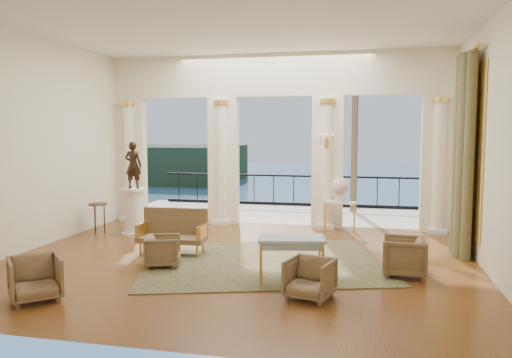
% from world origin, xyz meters
% --- Properties ---
extents(floor, '(9.00, 9.00, 0.00)m').
position_xyz_m(floor, '(0.00, 0.00, 0.00)').
color(floor, '#462412').
rests_on(floor, ground).
extents(room_walls, '(9.00, 9.00, 9.00)m').
position_xyz_m(room_walls, '(0.00, -1.12, 2.88)').
color(room_walls, white).
rests_on(room_walls, ground).
extents(arcade, '(9.00, 0.56, 4.50)m').
position_xyz_m(arcade, '(-0.00, 3.82, 2.58)').
color(arcade, '#FAEFCE').
rests_on(arcade, ground).
extents(terrace, '(10.00, 3.60, 0.10)m').
position_xyz_m(terrace, '(0.00, 5.80, -0.05)').
color(terrace, beige).
rests_on(terrace, ground).
extents(balustrade, '(9.00, 0.06, 1.03)m').
position_xyz_m(balustrade, '(0.00, 7.40, 0.41)').
color(balustrade, black).
rests_on(balustrade, terrace).
extents(palm_tree, '(2.00, 2.00, 4.50)m').
position_xyz_m(palm_tree, '(2.00, 6.60, 4.09)').
color(palm_tree, '#4C3823').
rests_on(palm_tree, terrace).
extents(headland, '(22.00, 18.00, 6.00)m').
position_xyz_m(headland, '(-30.00, 70.00, -3.00)').
color(headland, black).
rests_on(headland, sea).
extents(sea, '(160.00, 160.00, 0.00)m').
position_xyz_m(sea, '(0.00, 60.00, -6.00)').
color(sea, '#26527F').
rests_on(sea, ground).
extents(curtain, '(0.33, 1.40, 4.09)m').
position_xyz_m(curtain, '(4.28, 1.50, 2.02)').
color(curtain, brown).
rests_on(curtain, ground).
extents(window_frame, '(0.04, 1.60, 3.40)m').
position_xyz_m(window_frame, '(4.47, 1.50, 2.10)').
color(window_frame, '#E7B54C').
rests_on(window_frame, room_walls).
extents(wall_sconce, '(0.30, 0.11, 0.33)m').
position_xyz_m(wall_sconce, '(1.40, 3.51, 2.23)').
color(wall_sconce, '#E7B54C').
rests_on(wall_sconce, arcade).
extents(rug, '(5.28, 4.63, 0.02)m').
position_xyz_m(rug, '(0.50, 0.00, 0.01)').
color(rug, '#2F3618').
rests_on(rug, ground).
extents(armchair_a, '(0.96, 0.96, 0.72)m').
position_xyz_m(armchair_a, '(-2.36, -2.80, 0.36)').
color(armchair_a, '#45331B').
rests_on(armchair_a, ground).
extents(armchair_b, '(0.79, 0.76, 0.67)m').
position_xyz_m(armchair_b, '(1.61, -1.83, 0.33)').
color(armchair_b, '#45331B').
rests_on(armchair_b, ground).
extents(armchair_c, '(0.72, 0.77, 0.74)m').
position_xyz_m(armchair_c, '(3.07, -0.28, 0.37)').
color(armchair_c, '#45331B').
rests_on(armchair_c, ground).
extents(armchair_d, '(0.74, 0.76, 0.64)m').
position_xyz_m(armchair_d, '(-1.26, -0.64, 0.32)').
color(armchair_d, '#45331B').
rests_on(armchair_d, ground).
extents(settee, '(1.40, 0.66, 0.91)m').
position_xyz_m(settee, '(-1.46, 0.37, 0.45)').
color(settee, '#45331B').
rests_on(settee, ground).
extents(game_table, '(1.20, 0.81, 0.76)m').
position_xyz_m(game_table, '(1.21, -1.07, 0.68)').
color(game_table, '#8A9EB1').
rests_on(game_table, ground).
extents(pedestal, '(0.62, 0.62, 1.14)m').
position_xyz_m(pedestal, '(-3.04, 1.80, 0.55)').
color(pedestal, silver).
rests_on(pedestal, ground).
extents(statue, '(0.42, 0.28, 1.12)m').
position_xyz_m(statue, '(-3.04, 1.80, 1.69)').
color(statue, black).
rests_on(statue, pedestal).
extents(console_table, '(0.87, 0.56, 0.78)m').
position_xyz_m(console_table, '(1.76, 3.24, 0.64)').
color(console_table, silver).
rests_on(console_table, ground).
extents(urn, '(0.45, 0.45, 0.59)m').
position_xyz_m(urn, '(1.76, 3.24, 1.11)').
color(urn, white).
rests_on(urn, console_table).
extents(side_table, '(0.46, 0.46, 0.74)m').
position_xyz_m(side_table, '(-4.00, 1.80, 0.63)').
color(side_table, black).
rests_on(side_table, ground).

